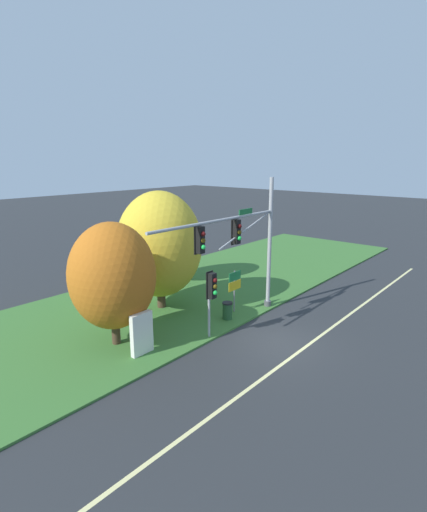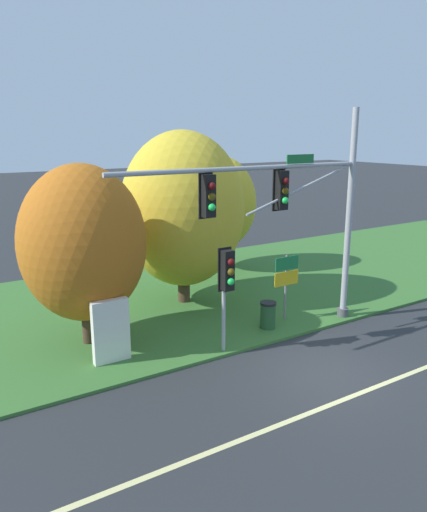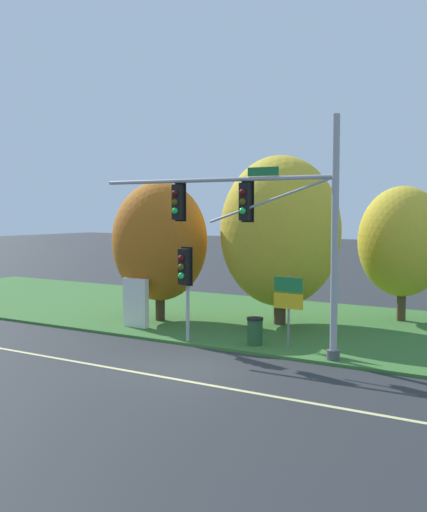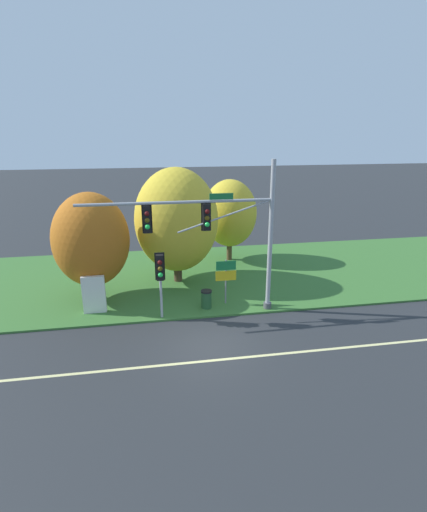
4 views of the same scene
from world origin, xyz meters
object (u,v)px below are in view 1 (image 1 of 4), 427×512
at_px(traffic_signal_mast, 244,240).
at_px(info_kiosk, 142,334).
at_px(tree_left_of_mast, 160,244).
at_px(tree_behind_signpost, 168,235).
at_px(tree_nearest_road, 112,276).
at_px(pedestrian_signal_near_kerb, 212,290).
at_px(route_sign_post, 235,284).
at_px(trash_bin, 227,310).

distance_m(traffic_signal_mast, info_kiosk, 7.00).
xyz_separation_m(tree_left_of_mast, tree_behind_signpost, (3.85, 3.40, -0.44)).
relative_size(tree_nearest_road, info_kiosk, 3.00).
bearing_deg(tree_behind_signpost, pedestrian_signal_near_kerb, -121.45).
bearing_deg(tree_left_of_mast, tree_nearest_road, -157.52).
bearing_deg(info_kiosk, route_sign_post, -0.59).
bearing_deg(traffic_signal_mast, info_kiosk, 170.62).
xyz_separation_m(route_sign_post, tree_nearest_road, (-6.69, 1.78, 1.67)).
bearing_deg(info_kiosk, traffic_signal_mast, -9.38).
xyz_separation_m(pedestrian_signal_near_kerb, tree_nearest_road, (-3.34, 2.98, 0.87)).
xyz_separation_m(traffic_signal_mast, route_sign_post, (0.51, 0.93, -2.72)).
distance_m(traffic_signal_mast, tree_left_of_mast, 4.92).
height_order(tree_behind_signpost, trash_bin, tree_behind_signpost).
height_order(tree_nearest_road, tree_behind_signpost, tree_nearest_road).
distance_m(pedestrian_signal_near_kerb, tree_behind_signpost, 9.71).
relative_size(traffic_signal_mast, pedestrian_signal_near_kerb, 2.77).
bearing_deg(tree_nearest_road, pedestrian_signal_near_kerb, -41.67).
relative_size(traffic_signal_mast, trash_bin, 9.77).
height_order(route_sign_post, tree_left_of_mast, tree_left_of_mast).
relative_size(traffic_signal_mast, info_kiosk, 4.78).
bearing_deg(tree_nearest_road, route_sign_post, -14.92).
bearing_deg(pedestrian_signal_near_kerb, route_sign_post, 19.58).
bearing_deg(trash_bin, route_sign_post, 17.82).
relative_size(route_sign_post, tree_left_of_mast, 0.35).
height_order(route_sign_post, info_kiosk, route_sign_post).
bearing_deg(pedestrian_signal_near_kerb, info_kiosk, 158.64).
bearing_deg(route_sign_post, pedestrian_signal_near_kerb, -160.42).
height_order(tree_left_of_mast, tree_behind_signpost, tree_left_of_mast).
height_order(pedestrian_signal_near_kerb, route_sign_post, pedestrian_signal_near_kerb).
relative_size(pedestrian_signal_near_kerb, tree_behind_signpost, 0.59).
bearing_deg(route_sign_post, tree_behind_signpost, 76.49).
relative_size(traffic_signal_mast, tree_behind_signpost, 1.65).
height_order(route_sign_post, trash_bin, route_sign_post).
distance_m(route_sign_post, info_kiosk, 6.60).
distance_m(tree_nearest_road, trash_bin, 6.63).
bearing_deg(tree_nearest_road, traffic_signal_mast, -23.73).
xyz_separation_m(pedestrian_signal_near_kerb, trash_bin, (2.28, 0.85, -1.93)).
bearing_deg(trash_bin, info_kiosk, 175.74).
xyz_separation_m(tree_nearest_road, info_kiosk, (0.12, -1.72, -2.32)).
relative_size(route_sign_post, tree_nearest_road, 0.42).
distance_m(pedestrian_signal_near_kerb, info_kiosk, 3.75).
distance_m(tree_left_of_mast, info_kiosk, 6.33).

